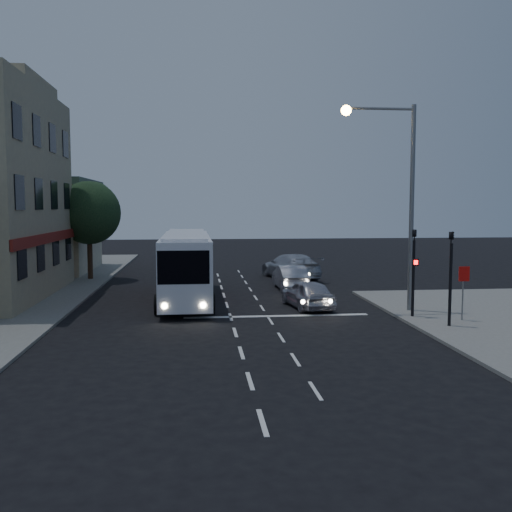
{
  "coord_description": "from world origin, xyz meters",
  "views": [
    {
      "loc": [
        -1.4,
        -22.06,
        4.74
      ],
      "look_at": [
        1.59,
        6.73,
        2.2
      ],
      "focal_mm": 40.0,
      "sensor_mm": 36.0,
      "label": 1
    }
  ],
  "objects": [
    {
      "name": "ground",
      "position": [
        0.0,
        0.0,
        0.0
      ],
      "size": [
        120.0,
        120.0,
        0.0
      ],
      "primitive_type": "plane",
      "color": "black"
    },
    {
      "name": "road_markings",
      "position": [
        1.29,
        3.31,
        0.0
      ],
      "size": [
        8.0,
        30.55,
        0.01
      ],
      "color": "silver",
      "rests_on": "ground"
    },
    {
      "name": "tour_bus",
      "position": [
        -1.96,
        6.64,
        1.83
      ],
      "size": [
        2.63,
        11.09,
        3.39
      ],
      "rotation": [
        0.0,
        0.0,
        0.01
      ],
      "color": "white",
      "rests_on": "ground"
    },
    {
      "name": "car_suv",
      "position": [
        3.7,
        3.8,
        0.67
      ],
      "size": [
        2.19,
        4.12,
        1.34
      ],
      "primitive_type": "imported",
      "rotation": [
        0.0,
        0.0,
        3.3
      ],
      "color": "#ACACB8",
      "rests_on": "ground"
    },
    {
      "name": "car_sedan_a",
      "position": [
        3.86,
        9.72,
        0.7
      ],
      "size": [
        1.54,
        4.26,
        1.4
      ],
      "primitive_type": "imported",
      "rotation": [
        0.0,
        0.0,
        3.16
      ],
      "color": "#A9AAB6",
      "rests_on": "ground"
    },
    {
      "name": "car_sedan_b",
      "position": [
        4.67,
        14.49,
        0.82
      ],
      "size": [
        3.68,
        6.06,
        1.64
      ],
      "primitive_type": "imported",
      "rotation": [
        0.0,
        0.0,
        3.4
      ],
      "color": "#B6B9C3",
      "rests_on": "ground"
    },
    {
      "name": "traffic_signal_main",
      "position": [
        7.6,
        0.78,
        2.42
      ],
      "size": [
        0.25,
        0.35,
        4.1
      ],
      "color": "black",
      "rests_on": "sidewalk_near"
    },
    {
      "name": "traffic_signal_side",
      "position": [
        8.3,
        -1.2,
        2.42
      ],
      "size": [
        0.18,
        0.15,
        4.1
      ],
      "color": "black",
      "rests_on": "sidewalk_near"
    },
    {
      "name": "regulatory_sign",
      "position": [
        9.3,
        -0.24,
        1.6
      ],
      "size": [
        0.45,
        0.12,
        2.2
      ],
      "color": "slate",
      "rests_on": "sidewalk_near"
    },
    {
      "name": "streetlight",
      "position": [
        7.34,
        2.2,
        5.73
      ],
      "size": [
        3.32,
        0.44,
        9.0
      ],
      "color": "slate",
      "rests_on": "sidewalk_near"
    },
    {
      "name": "low_building_north",
      "position": [
        -13.5,
        20.0,
        3.39
      ],
      "size": [
        9.4,
        9.4,
        6.5
      ],
      "color": "beige",
      "rests_on": "sidewalk_far"
    },
    {
      "name": "street_tree",
      "position": [
        -8.21,
        15.02,
        4.5
      ],
      "size": [
        4.0,
        4.0,
        6.2
      ],
      "color": "black",
      "rests_on": "sidewalk_far"
    }
  ]
}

